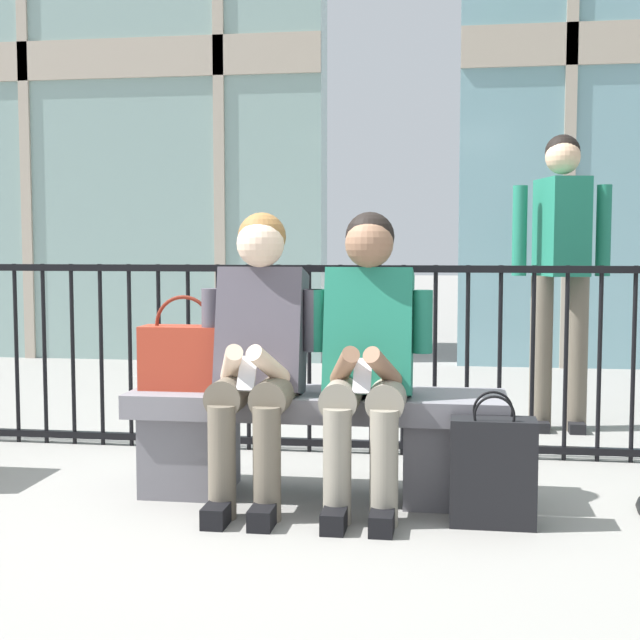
{
  "coord_description": "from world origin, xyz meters",
  "views": [
    {
      "loc": [
        0.57,
        -3.75,
        1.07
      ],
      "look_at": [
        0.0,
        0.1,
        0.75
      ],
      "focal_mm": 50.4,
      "sensor_mm": 36.0,
      "label": 1
    }
  ],
  "objects_px": {
    "handbag_on_bench": "(184,356)",
    "bystander_at_railing": "(561,258)",
    "shopping_bag": "(493,471)",
    "seated_person_with_phone": "(258,348)",
    "seated_person_companion": "(367,350)",
    "stone_bench": "(317,433)"
  },
  "relations": [
    {
      "from": "seated_person_companion",
      "to": "handbag_on_bench",
      "type": "relative_size",
      "value": 2.96
    },
    {
      "from": "seated_person_companion",
      "to": "seated_person_with_phone",
      "type": "bearing_deg",
      "value": 180.0
    },
    {
      "from": "handbag_on_bench",
      "to": "bystander_at_railing",
      "type": "relative_size",
      "value": 0.24
    },
    {
      "from": "shopping_bag",
      "to": "seated_person_with_phone",
      "type": "bearing_deg",
      "value": 169.3
    },
    {
      "from": "stone_bench",
      "to": "shopping_bag",
      "type": "distance_m",
      "value": 0.8
    },
    {
      "from": "handbag_on_bench",
      "to": "shopping_bag",
      "type": "relative_size",
      "value": 0.8
    },
    {
      "from": "handbag_on_bench",
      "to": "shopping_bag",
      "type": "distance_m",
      "value": 1.4
    },
    {
      "from": "stone_bench",
      "to": "handbag_on_bench",
      "type": "distance_m",
      "value": 0.67
    },
    {
      "from": "bystander_at_railing",
      "to": "stone_bench",
      "type": "bearing_deg",
      "value": -126.71
    },
    {
      "from": "handbag_on_bench",
      "to": "seated_person_companion",
      "type": "bearing_deg",
      "value": -8.35
    },
    {
      "from": "handbag_on_bench",
      "to": "bystander_at_railing",
      "type": "distance_m",
      "value": 2.42
    },
    {
      "from": "handbag_on_bench",
      "to": "shopping_bag",
      "type": "bearing_deg",
      "value": -12.89
    },
    {
      "from": "seated_person_with_phone",
      "to": "seated_person_companion",
      "type": "distance_m",
      "value": 0.46
    },
    {
      "from": "bystander_at_railing",
      "to": "shopping_bag",
      "type": "bearing_deg",
      "value": -103.47
    },
    {
      "from": "stone_bench",
      "to": "bystander_at_railing",
      "type": "height_order",
      "value": "bystander_at_railing"
    },
    {
      "from": "seated_person_with_phone",
      "to": "seated_person_companion",
      "type": "bearing_deg",
      "value": 0.0
    },
    {
      "from": "stone_bench",
      "to": "shopping_bag",
      "type": "height_order",
      "value": "shopping_bag"
    },
    {
      "from": "seated_person_with_phone",
      "to": "bystander_at_railing",
      "type": "relative_size",
      "value": 0.71
    },
    {
      "from": "seated_person_companion",
      "to": "handbag_on_bench",
      "type": "xyz_separation_m",
      "value": [
        -0.81,
        0.12,
        -0.05
      ]
    },
    {
      "from": "stone_bench",
      "to": "seated_person_companion",
      "type": "height_order",
      "value": "seated_person_companion"
    },
    {
      "from": "shopping_bag",
      "to": "bystander_at_railing",
      "type": "height_order",
      "value": "bystander_at_railing"
    },
    {
      "from": "seated_person_with_phone",
      "to": "seated_person_companion",
      "type": "relative_size",
      "value": 1.0
    }
  ]
}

